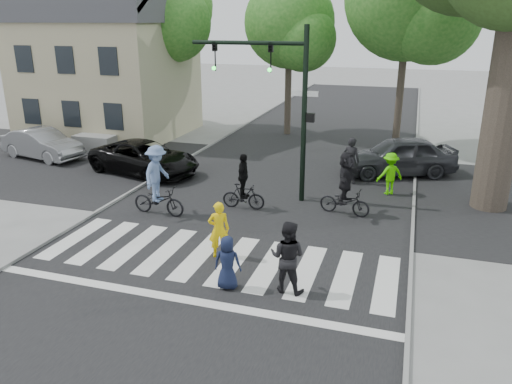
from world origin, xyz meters
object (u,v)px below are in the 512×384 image
cyclist_mid (243,187)px  car_suv (144,158)px  cyclist_right (346,187)px  traffic_signal (280,89)px  pedestrian_child (227,263)px  car_grey (398,156)px  cyclist_left (158,185)px  pedestrian_adult (287,257)px  car_silver (42,144)px  pedestrian_woman (219,230)px

cyclist_mid → car_suv: size_ratio=0.40×
cyclist_right → car_suv: bearing=165.8°
traffic_signal → pedestrian_child: size_ratio=4.48×
cyclist_mid → car_grey: cyclist_mid is taller
cyclist_right → car_suv: size_ratio=0.44×
cyclist_mid → car_grey: 7.46m
cyclist_right → car_suv: 8.94m
pedestrian_child → cyclist_mid: cyclist_mid is taller
cyclist_left → car_grey: (7.31, 7.05, -0.22)m
traffic_signal → pedestrian_adult: bearing=-73.2°
pedestrian_child → car_silver: car_silver is taller
cyclist_right → car_suv: (-8.66, 2.19, -0.28)m
pedestrian_adult → cyclist_left: 6.33m
pedestrian_adult → cyclist_left: (-5.25, 3.52, 0.13)m
cyclist_left → car_grey: cyclist_left is taller
cyclist_left → car_grey: size_ratio=0.50×
traffic_signal → car_suv: size_ratio=1.23×
traffic_signal → car_suv: bearing=168.1°
pedestrian_adult → cyclist_right: size_ratio=0.83×
pedestrian_adult → car_silver: 16.10m
pedestrian_woman → pedestrian_adult: (2.20, -1.20, 0.09)m
car_suv → car_silver: 5.79m
pedestrian_child → cyclist_left: cyclist_left is taller
traffic_signal → cyclist_right: size_ratio=2.80×
pedestrian_child → cyclist_right: bearing=-117.5°
pedestrian_child → car_grey: size_ratio=0.29×
traffic_signal → car_suv: traffic_signal is taller
cyclist_right → pedestrian_adult: bearing=-96.4°
cyclist_mid → cyclist_right: (3.37, 0.50, 0.16)m
car_silver → cyclist_left: bearing=-107.0°
cyclist_left → car_grey: bearing=44.0°
pedestrian_adult → cyclist_mid: 5.60m
pedestrian_child → cyclist_mid: (-1.37, 5.18, 0.12)m
car_suv → car_grey: 10.56m
cyclist_left → cyclist_right: bearing=17.6°
pedestrian_adult → cyclist_left: cyclist_left is taller
pedestrian_woman → cyclist_right: (2.80, 4.18, 0.16)m
traffic_signal → pedestrian_adult: traffic_signal is taller
pedestrian_woman → pedestrian_adult: pedestrian_adult is taller
pedestrian_child → pedestrian_adult: bearing=-175.7°
pedestrian_woman → car_suv: size_ratio=0.33×
car_grey → traffic_signal: bearing=-65.0°
car_grey → car_silver: bearing=-104.3°
pedestrian_adult → car_silver: bearing=-26.4°
pedestrian_child → car_silver: bearing=-42.9°
pedestrian_child → car_silver: (-12.42, 8.59, 0.02)m
cyclist_right → car_silver: 14.70m
cyclist_mid → car_grey: (4.82, 5.70, 0.01)m
cyclist_mid → car_silver: cyclist_mid is taller
traffic_signal → car_silver: bearing=170.4°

